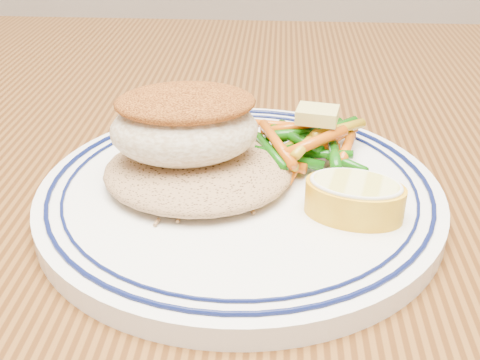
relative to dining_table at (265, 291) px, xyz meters
name	(u,v)px	position (x,y,z in m)	size (l,w,h in m)	color
dining_table	(265,291)	(0.00, 0.00, 0.00)	(1.50, 0.90, 0.75)	#46250E
plate	(240,194)	(-0.02, -0.03, 0.11)	(0.27, 0.27, 0.02)	white
rice_pilaf	(198,167)	(-0.05, -0.02, 0.12)	(0.13, 0.11, 0.02)	#98724C
fish_fillet	(185,123)	(-0.05, -0.02, 0.15)	(0.10, 0.08, 0.05)	beige
vegetable_pile	(302,145)	(0.02, 0.01, 0.12)	(0.10, 0.10, 0.03)	#BA4D09
butter_pat	(317,115)	(0.03, 0.02, 0.15)	(0.03, 0.02, 0.01)	#D6CB68
lemon_wedge	(355,197)	(0.05, -0.06, 0.13)	(0.07, 0.07, 0.02)	yellow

